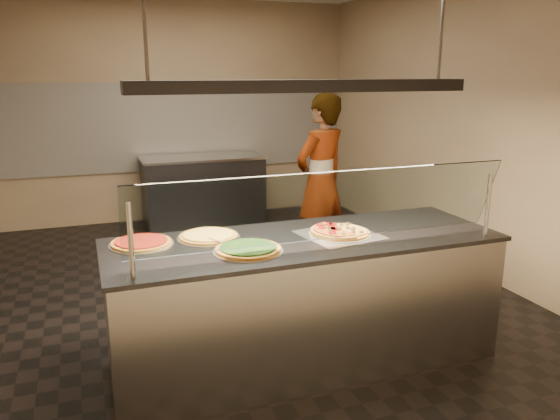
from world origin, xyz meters
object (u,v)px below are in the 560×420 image
object	(u,v)px
pizza_spinach	(248,249)
heat_lamp_housing	(307,86)
sneeze_guard	(327,207)
pizza_tomato	(141,242)
serving_counter	(304,300)
pizza_spatula	(225,240)
pizza_cheese	(208,236)
prep_table	(203,190)
half_pizza_pepperoni	(327,232)
perforated_tray	(339,234)
half_pizza_sausage	(352,230)
worker	(321,181)

from	to	relation	value
pizza_spinach	heat_lamp_housing	distance (m)	1.11
sneeze_guard	pizza_tomato	size ratio (longest dim) A/B	5.87
serving_counter	pizza_tomato	size ratio (longest dim) A/B	6.44
pizza_spinach	pizza_spatula	xyz separation A→B (m)	(-0.10, 0.19, 0.01)
heat_lamp_housing	pizza_cheese	bearing A→B (deg)	159.81
sneeze_guard	prep_table	bearing A→B (deg)	88.27
prep_table	heat_lamp_housing	bearing A→B (deg)	-91.88
pizza_spinach	half_pizza_pepperoni	bearing A→B (deg)	11.57
perforated_tray	pizza_spatula	distance (m)	0.81
half_pizza_pepperoni	half_pizza_sausage	distance (m)	0.20
pizza_tomato	pizza_spatula	world-z (taller)	pizza_spatula
worker	heat_lamp_housing	xyz separation A→B (m)	(-0.95, -1.84, 1.03)
heat_lamp_housing	pizza_tomato	bearing A→B (deg)	167.71
perforated_tray	half_pizza_sausage	xyz separation A→B (m)	(0.10, -0.00, 0.02)
serving_counter	heat_lamp_housing	xyz separation A→B (m)	(0.00, -0.00, 1.48)
perforated_tray	heat_lamp_housing	world-z (taller)	heat_lamp_housing
pizza_spinach	prep_table	world-z (taller)	pizza_spinach
prep_table	heat_lamp_housing	distance (m)	4.19
pizza_tomato	heat_lamp_housing	xyz separation A→B (m)	(1.08, -0.23, 1.01)
sneeze_guard	half_pizza_pepperoni	distance (m)	0.44
half_pizza_pepperoni	pizza_spinach	xyz separation A→B (m)	(-0.61, -0.12, -0.02)
worker	half_pizza_sausage	bearing A→B (deg)	48.24
heat_lamp_housing	perforated_tray	bearing A→B (deg)	-5.83
serving_counter	pizza_cheese	world-z (taller)	pizza_cheese
perforated_tray	heat_lamp_housing	xyz separation A→B (m)	(-0.25, 0.03, 1.01)
serving_counter	pizza_spinach	size ratio (longest dim) A/B	6.04
pizza_cheese	half_pizza_pepperoni	bearing A→B (deg)	-18.08
worker	heat_lamp_housing	distance (m)	2.32
sneeze_guard	perforated_tray	world-z (taller)	sneeze_guard
pizza_spinach	serving_counter	bearing A→B (deg)	18.09
serving_counter	half_pizza_pepperoni	bearing A→B (deg)	-8.97
half_pizza_pepperoni	pizza_spinach	world-z (taller)	half_pizza_pepperoni
pizza_spatula	half_pizza_sausage	bearing A→B (deg)	-4.31
half_pizza_pepperoni	pizza_spatula	xyz separation A→B (m)	(-0.71, 0.07, -0.01)
worker	half_pizza_pepperoni	bearing A→B (deg)	42.94
half_pizza_sausage	half_pizza_pepperoni	bearing A→B (deg)	179.18
pizza_tomato	prep_table	bearing A→B (deg)	71.88
pizza_spatula	half_pizza_pepperoni	bearing A→B (deg)	-5.27
prep_table	heat_lamp_housing	xyz separation A→B (m)	(-0.13, -3.92, 1.48)
serving_counter	pizza_spatula	xyz separation A→B (m)	(-0.55, 0.04, 0.49)
serving_counter	sneeze_guard	size ratio (longest dim) A/B	1.10
pizza_tomato	heat_lamp_housing	world-z (taller)	heat_lamp_housing
perforated_tray	half_pizza_pepperoni	world-z (taller)	half_pizza_pepperoni
perforated_tray	heat_lamp_housing	distance (m)	1.04
perforated_tray	pizza_spinach	distance (m)	0.72
half_pizza_sausage	pizza_tomato	world-z (taller)	half_pizza_sausage
sneeze_guard	heat_lamp_housing	distance (m)	0.80
half_pizza_sausage	prep_table	distance (m)	3.98
pizza_tomato	half_pizza_pepperoni	bearing A→B (deg)	-11.88
pizza_cheese	heat_lamp_housing	world-z (taller)	heat_lamp_housing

